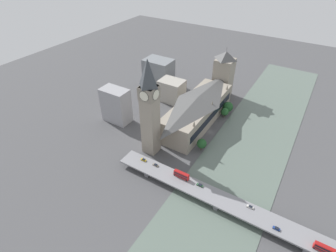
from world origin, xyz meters
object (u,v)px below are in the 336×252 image
car_northbound_tail (200,185)px  car_southbound_mid (250,207)px  parliament_hall (198,110)px  road_bridge (219,199)px  clock_tower (150,107)px  victoria_tower (223,74)px  double_decker_bus_lead (325,249)px  car_northbound_lead (144,160)px  car_southbound_lead (156,165)px  double_decker_bus_mid (181,175)px  car_northbound_mid (276,228)px

car_northbound_tail → car_southbound_mid: size_ratio=1.07×
parliament_hall → road_bridge: parliament_hall is taller
car_southbound_mid → clock_tower: bearing=-11.2°
parliament_hall → car_southbound_mid: 102.91m
victoria_tower → parliament_hall: bearing=90.1°
car_northbound_tail → double_decker_bus_lead: bearing=175.4°
car_northbound_lead → car_southbound_lead: (-10.61, -0.21, -0.06)m
car_southbound_mid → parliament_hall: bearing=-44.8°
victoria_tower → clock_tower: bearing=83.3°
road_bridge → car_southbound_lead: size_ratio=33.75×
clock_tower → double_decker_bus_mid: size_ratio=6.85×
double_decker_bus_mid → car_southbound_mid: bearing=-179.2°
car_northbound_mid → double_decker_bus_mid: bearing=-5.2°
victoria_tower → double_decker_bus_mid: 134.89m
parliament_hall → double_decker_bus_mid: bearing=108.3°
road_bridge → double_decker_bus_lead: bearing=176.9°
road_bridge → clock_tower: bearing=-17.0°
victoria_tower → car_northbound_tail: 138.48m
victoria_tower → double_decker_bus_mid: (-24.21, 131.67, -16.47)m
parliament_hall → double_decker_bus_mid: size_ratio=7.99×
car_northbound_mid → parliament_hall: bearing=-41.2°
double_decker_bus_lead → parliament_hall: bearing=-34.6°
car_northbound_lead → car_northbound_tail: bearing=-179.9°
car_northbound_mid → car_southbound_lead: (87.79, -6.04, 0.00)m
double_decker_bus_lead → car_northbound_tail: 76.58m
clock_tower → car_southbound_lead: 42.57m
double_decker_bus_mid → car_northbound_tail: size_ratio=2.52×
double_decker_bus_lead → car_northbound_lead: (123.00, -6.04, -1.82)m
road_bridge → double_decker_bus_lead: double_decker_bus_lead is taller
car_northbound_mid → car_northbound_lead: bearing=-3.4°
car_northbound_tail → car_southbound_mid: car_northbound_tail is taller
car_southbound_mid → car_northbound_mid: bearing=159.1°
clock_tower → victoria_tower: (-13.33, -113.91, -16.90)m
clock_tower → victoria_tower: 115.93m
victoria_tower → car_northbound_lead: size_ratio=12.84×
road_bridge → car_southbound_mid: bearing=-169.5°
clock_tower → car_southbound_lead: bearing=131.8°
double_decker_bus_mid → car_southbound_lead: double_decker_bus_mid is taller
double_decker_bus_mid → car_northbound_mid: 66.38m
clock_tower → road_bridge: bearing=163.0°
car_southbound_mid → car_northbound_lead: bearing=0.6°
victoria_tower → road_bridge: victoria_tower is taller
clock_tower → car_northbound_mid: bearing=167.1°
car_northbound_tail → car_southbound_lead: (36.08, -0.11, -0.00)m
double_decker_bus_lead → car_northbound_tail: bearing=-4.6°
car_northbound_mid → car_southbound_mid: size_ratio=0.97×
car_southbound_mid → victoria_tower: bearing=-60.9°
double_decker_bus_lead → car_southbound_mid: bearing=-9.3°
parliament_hall → car_southbound_mid: (-72.82, 72.33, -7.45)m
parliament_hall → car_northbound_tail: (-38.53, 73.05, -7.40)m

